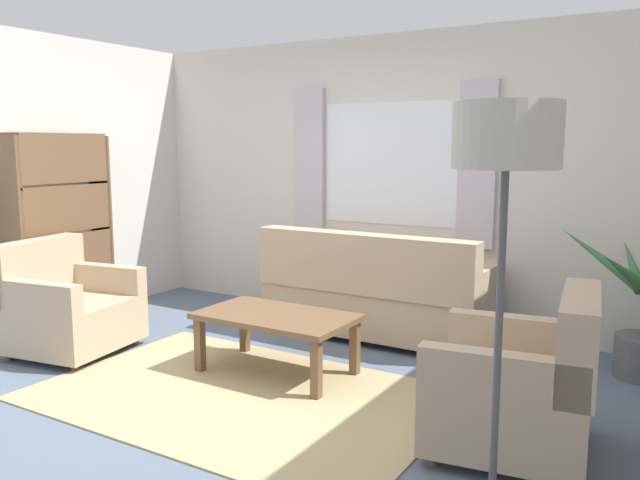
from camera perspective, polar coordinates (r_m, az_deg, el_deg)
The scene contains 10 objects.
ground_plane at distance 4.36m, azimuth -6.98°, elevation -13.51°, with size 6.24×6.24×0.00m, color slate.
wall_back at distance 5.99m, azimuth 6.32°, elevation 5.28°, with size 5.32×0.12×2.60m, color silver.
window_with_curtains at distance 5.91m, azimuth 6.00°, elevation 6.70°, with size 1.98×0.07×1.40m.
area_rug at distance 4.36m, azimuth -6.98°, elevation -13.43°, with size 2.63×1.74×0.01m, color tan.
couch at distance 5.46m, azimuth 4.97°, elevation -4.88°, with size 1.90×0.82×0.92m.
armchair_left at distance 5.47m, azimuth -21.54°, elevation -5.57°, with size 0.94×0.96×0.88m.
armchair_right at distance 3.66m, azimuth 17.40°, elevation -12.27°, with size 0.93×0.95×0.88m.
coffee_table at distance 4.61m, azimuth -3.86°, elevation -7.20°, with size 1.10×0.64×0.44m.
bookshelf at distance 6.13m, azimuth -21.76°, elevation 0.99°, with size 0.30×0.94×1.72m.
standing_lamp at distance 2.45m, azimuth 16.05°, elevation 5.95°, with size 0.39×0.39×1.78m.
Camera 1 is at (2.52, -3.16, 1.62)m, focal length 36.26 mm.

